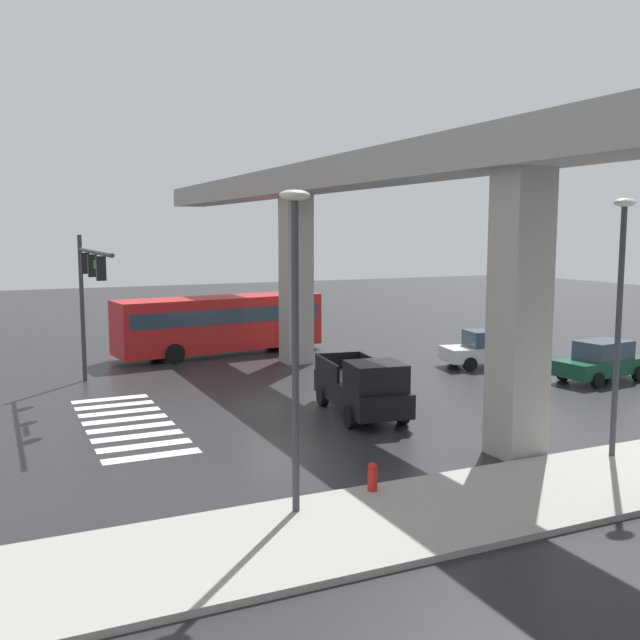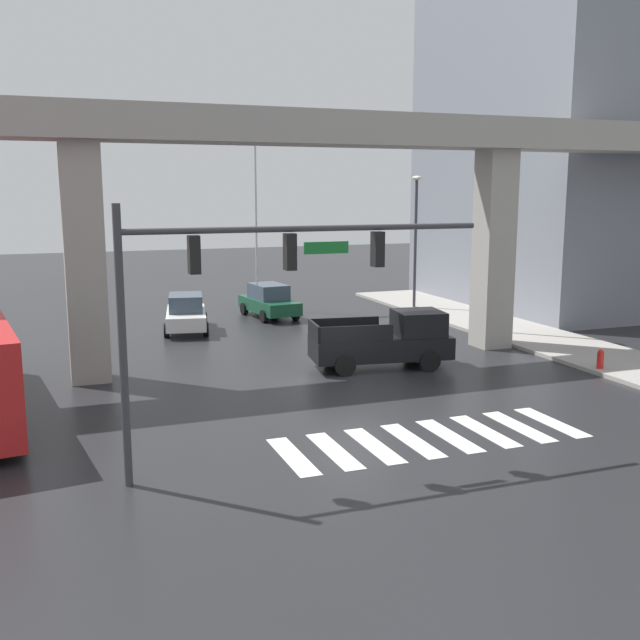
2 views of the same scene
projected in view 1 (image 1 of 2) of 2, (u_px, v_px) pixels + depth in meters
ground_plane at (283, 407)px, 26.27m from camera, size 120.00×120.00×0.00m
crosswalk_stripes at (128, 424)px, 23.97m from camera, size 8.25×2.80×0.01m
elevated_overpass at (379, 188)px, 26.92m from camera, size 55.98×2.16×9.28m
sidewalk_east at (526, 494)px, 17.36m from camera, size 4.00×36.00×0.15m
pickup_truck at (364, 388)px, 24.83m from camera, size 5.32×2.61×2.08m
city_bus at (221, 321)px, 37.26m from camera, size 3.85×11.03×2.99m
sedan_white at (489, 348)px, 34.03m from camera, size 2.53×4.55×1.72m
sedan_dark_green at (602, 361)px, 30.75m from camera, size 2.34×4.48×1.72m
traffic_signal_mast at (89, 278)px, 27.88m from camera, size 8.69×0.32×6.20m
street_lamp_near_corner at (295, 315)px, 15.60m from camera, size 0.44×0.70×7.24m
street_lamp_mid_block at (620, 298)px, 19.57m from camera, size 0.44×0.70×7.24m
fire_hydrant at (373, 479)px, 17.37m from camera, size 0.24×0.24×0.85m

